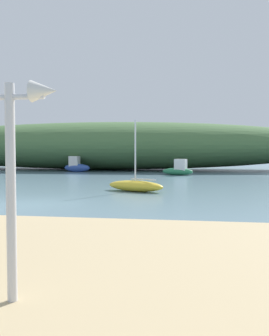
% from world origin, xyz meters
% --- Properties ---
extents(ground_plane, '(120.00, 120.00, 0.00)m').
position_xyz_m(ground_plane, '(0.00, 0.00, 0.00)').
color(ground_plane, slate).
extents(distant_hill, '(50.98, 11.48, 5.15)m').
position_xyz_m(distant_hill, '(-3.95, 27.18, 2.57)').
color(distant_hill, '#476B3D').
rests_on(distant_hill, ground).
extents(sailboat_mid_channel, '(3.28, 2.17, 3.59)m').
position_xyz_m(sailboat_mid_channel, '(3.33, 5.25, 0.30)').
color(sailboat_mid_channel, gold).
rests_on(sailboat_mid_channel, ground).
extents(motorboat_far_left, '(2.81, 1.60, 1.35)m').
position_xyz_m(motorboat_far_left, '(4.93, 18.34, 0.48)').
color(motorboat_far_left, '#287A4C').
rests_on(motorboat_far_left, ground).
extents(motorboat_far_right, '(2.76, 1.22, 1.52)m').
position_xyz_m(motorboat_far_right, '(-5.03, 21.78, 0.56)').
color(motorboat_far_right, '#2D4C9E').
rests_on(motorboat_far_right, ground).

